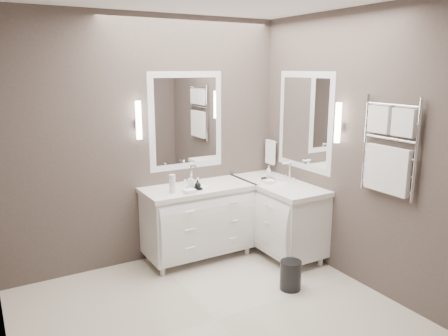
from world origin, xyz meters
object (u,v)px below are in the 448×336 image
vanity_right (278,213)px  waste_bin (291,275)px  vanity_back (198,217)px  towel_ladder (389,153)px

vanity_right → waste_bin: 0.96m
vanity_right → waste_bin: vanity_right is taller
vanity_right → vanity_back: bearing=159.6°
towel_ladder → vanity_back: bearing=124.1°
vanity_back → waste_bin: vanity_back is taller
vanity_right → waste_bin: size_ratio=4.25×
towel_ladder → vanity_right: bearing=99.8°
vanity_back → vanity_right: size_ratio=1.00×
vanity_right → waste_bin: (-0.43, -0.79, -0.34)m
vanity_right → towel_ladder: size_ratio=1.38×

